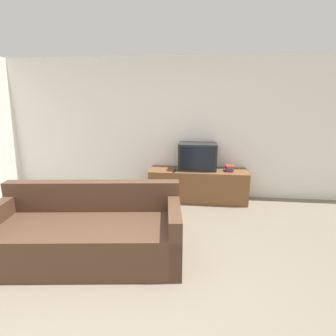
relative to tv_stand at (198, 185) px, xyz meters
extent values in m
plane|color=#756B5B|center=(-0.69, -2.72, -0.29)|extent=(14.00, 14.00, 0.00)
cube|color=white|center=(-0.69, 0.31, 1.01)|extent=(9.00, 0.06, 2.60)
cube|color=brown|center=(0.00, 0.00, 0.00)|extent=(1.78, 0.52, 0.59)
cube|color=black|center=(-0.02, 0.06, 0.53)|extent=(0.69, 0.39, 0.48)
cube|color=black|center=(-0.02, -0.14, 0.53)|extent=(0.61, 0.01, 0.40)
cube|color=#4C3323|center=(-1.28, -2.03, -0.06)|extent=(2.27, 1.16, 0.47)
cube|color=#4C3323|center=(-1.33, -1.67, 0.37)|extent=(2.18, 0.43, 0.38)
cube|color=#4C3323|center=(-0.27, -1.91, 0.05)|extent=(0.25, 0.91, 0.68)
cube|color=#7A3884|center=(0.56, 0.00, 0.31)|extent=(0.13, 0.16, 0.03)
cube|color=#7A3884|center=(0.55, 0.00, 0.34)|extent=(0.17, 0.17, 0.03)
cube|color=#2D753D|center=(0.56, -0.01, 0.36)|extent=(0.11, 0.19, 0.02)
cube|color=#B72D28|center=(0.56, -0.02, 0.39)|extent=(0.15, 0.17, 0.02)
cube|color=black|center=(-0.43, -0.16, 0.30)|extent=(0.05, 0.15, 0.02)
camera|label=1|loc=(-0.02, -4.65, 1.56)|focal=28.00mm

